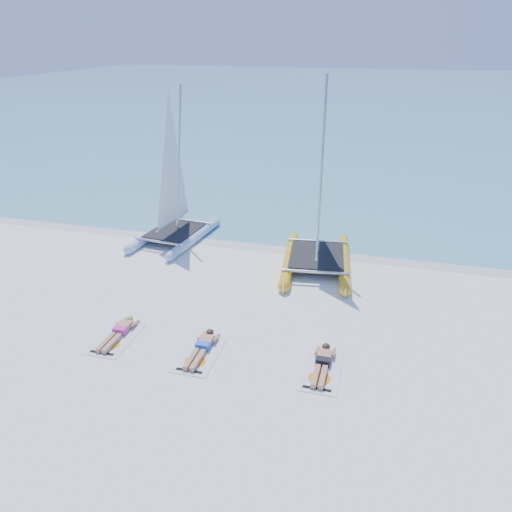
# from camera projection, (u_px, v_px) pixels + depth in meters

# --- Properties ---
(ground) EXTENTS (140.00, 140.00, 0.00)m
(ground) POSITION_uv_depth(u_px,v_px,m) (237.00, 314.00, 15.23)
(ground) COLOR white
(ground) RESTS_ON ground
(sea) EXTENTS (140.00, 115.00, 0.01)m
(sea) POSITION_uv_depth(u_px,v_px,m) (368.00, 94.00, 70.74)
(sea) COLOR #7ABDCC
(sea) RESTS_ON ground
(wet_sand_strip) EXTENTS (140.00, 1.40, 0.01)m
(wet_sand_strip) POSITION_uv_depth(u_px,v_px,m) (278.00, 246.00, 20.07)
(wet_sand_strip) COLOR silver
(wet_sand_strip) RESTS_ON ground
(catamaran_blue) EXTENTS (2.64, 4.77, 6.24)m
(catamaran_blue) POSITION_uv_depth(u_px,v_px,m) (173.00, 195.00, 20.07)
(catamaran_blue) COLOR silver
(catamaran_blue) RESTS_ON ground
(catamaran_yellow) EXTENTS (2.98, 5.47, 6.83)m
(catamaran_yellow) POSITION_uv_depth(u_px,v_px,m) (320.00, 206.00, 17.95)
(catamaran_yellow) COLOR #F0A919
(catamaran_yellow) RESTS_ON ground
(towel_a) EXTENTS (1.00, 1.85, 0.02)m
(towel_a) POSITION_uv_depth(u_px,v_px,m) (116.00, 338.00, 13.98)
(towel_a) COLOR white
(towel_a) RESTS_ON ground
(sunbather_a) EXTENTS (0.37, 1.73, 0.26)m
(sunbather_a) POSITION_uv_depth(u_px,v_px,m) (119.00, 331.00, 14.10)
(sunbather_a) COLOR tan
(sunbather_a) RESTS_ON towel_a
(towel_b) EXTENTS (1.00, 1.85, 0.02)m
(towel_b) POSITION_uv_depth(u_px,v_px,m) (200.00, 354.00, 13.27)
(towel_b) COLOR white
(towel_b) RESTS_ON ground
(sunbather_b) EXTENTS (0.37, 1.73, 0.26)m
(sunbather_b) POSITION_uv_depth(u_px,v_px,m) (202.00, 347.00, 13.40)
(sunbather_b) COLOR tan
(sunbather_b) RESTS_ON towel_b
(towel_c) EXTENTS (1.00, 1.85, 0.02)m
(towel_c) POSITION_uv_depth(u_px,v_px,m) (321.00, 370.00, 12.64)
(towel_c) COLOR white
(towel_c) RESTS_ON ground
(sunbather_c) EXTENTS (0.37, 1.73, 0.26)m
(sunbather_c) POSITION_uv_depth(u_px,v_px,m) (323.00, 362.00, 12.76)
(sunbather_c) COLOR tan
(sunbather_c) RESTS_ON towel_c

